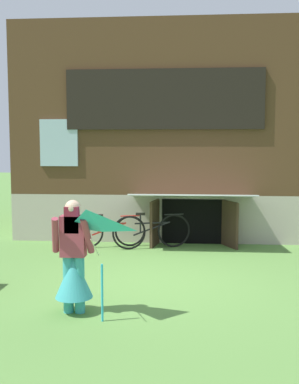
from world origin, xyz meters
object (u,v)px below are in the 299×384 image
object	(u,v)px
kite	(87,236)
bicycle_black	(152,231)
person	(74,266)
bicycle_red	(109,231)

from	to	relation	value
kite	bicycle_black	distance (m)	4.74
kite	bicycle_black	xyz separation A→B (m)	(0.46, 4.65, -0.78)
person	bicycle_red	bearing A→B (deg)	111.29
person	kite	bearing A→B (deg)	-40.91
person	bicycle_red	world-z (taller)	person
bicycle_black	person	bearing A→B (deg)	-117.99
bicycle_black	bicycle_red	xyz separation A→B (m)	(-0.97, 0.04, -0.02)
kite	bicycle_red	size ratio (longest dim) A/B	0.87
person	bicycle_red	size ratio (longest dim) A/B	0.98
person	kite	xyz separation A→B (m)	(0.30, -0.50, 0.52)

